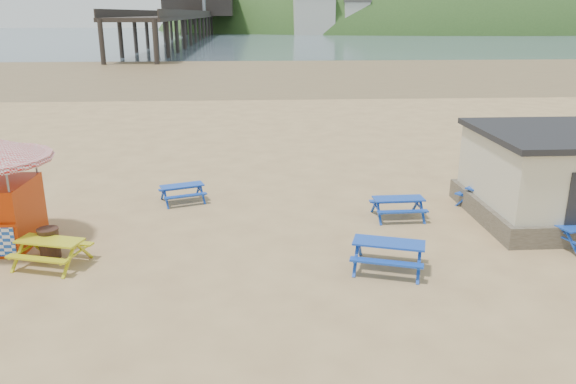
{
  "coord_description": "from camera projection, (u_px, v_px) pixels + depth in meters",
  "views": [
    {
      "loc": [
        -0.97,
        -17.07,
        6.95
      ],
      "look_at": [
        0.22,
        1.5,
        1.0
      ],
      "focal_mm": 35.0,
      "sensor_mm": 36.0,
      "label": 1
    }
  ],
  "objects": [
    {
      "name": "headland_town",
      "position": [
        459.0,
        53.0,
        245.2
      ],
      "size": [
        264.0,
        144.0,
        108.0
      ],
      "color": "#2D4C1E",
      "rests_on": "ground"
    },
    {
      "name": "picnic_table_yellow",
      "position": [
        51.0,
        252.0,
        16.1
      ],
      "size": [
        2.22,
        1.98,
        0.78
      ],
      "rotation": [
        0.0,
        0.0,
        -0.29
      ],
      "color": "#C6B60C",
      "rests_on": "ground"
    },
    {
      "name": "picnic_table_blue_a",
      "position": [
        183.0,
        193.0,
        21.54
      ],
      "size": [
        1.96,
        1.77,
        0.68
      ],
      "rotation": [
        0.0,
        0.0,
        0.34
      ],
      "color": "#15339F",
      "rests_on": "ground"
    },
    {
      "name": "picnic_table_blue_b",
      "position": [
        398.0,
        208.0,
        19.84
      ],
      "size": [
        1.81,
        1.47,
        0.74
      ],
      "rotation": [
        0.0,
        0.0,
        0.03
      ],
      "color": "#15339F",
      "rests_on": "ground"
    },
    {
      "name": "picnic_table_blue_c",
      "position": [
        489.0,
        196.0,
        21.01
      ],
      "size": [
        2.56,
        2.47,
        0.84
      ],
      "rotation": [
        0.0,
        0.0,
        0.61
      ],
      "color": "#15339F",
      "rests_on": "ground"
    },
    {
      "name": "pier",
      "position": [
        199.0,
        18.0,
        185.05
      ],
      "size": [
        24.0,
        220.0,
        39.29
      ],
      "color": "black",
      "rests_on": "ground"
    },
    {
      "name": "sea",
      "position": [
        254.0,
        36.0,
        179.98
      ],
      "size": [
        400.0,
        400.0,
        0.0
      ],
      "primitive_type": "plane",
      "color": "#455663",
      "rests_on": "ground"
    },
    {
      "name": "ground",
      "position": [
        284.0,
        235.0,
        18.4
      ],
      "size": [
        400.0,
        400.0,
        0.0
      ],
      "primitive_type": "plane",
      "color": "tan",
      "rests_on": "ground"
    },
    {
      "name": "wet_sand",
      "position": [
        259.0,
        71.0,
        70.68
      ],
      "size": [
        400.0,
        400.0,
        0.0
      ],
      "primitive_type": "plane",
      "color": "olive",
      "rests_on": "ground"
    },
    {
      "name": "picnic_table_blue_e",
      "position": [
        388.0,
        255.0,
        15.84
      ],
      "size": [
        2.38,
        2.13,
        0.83
      ],
      "rotation": [
        0.0,
        0.0,
        -0.31
      ],
      "color": "#15339F",
      "rests_on": "ground"
    },
    {
      "name": "litter_bin",
      "position": [
        49.0,
        243.0,
        16.58
      ],
      "size": [
        0.63,
        0.63,
        0.92
      ],
      "color": "#3C2219",
      "rests_on": "ground"
    }
  ]
}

